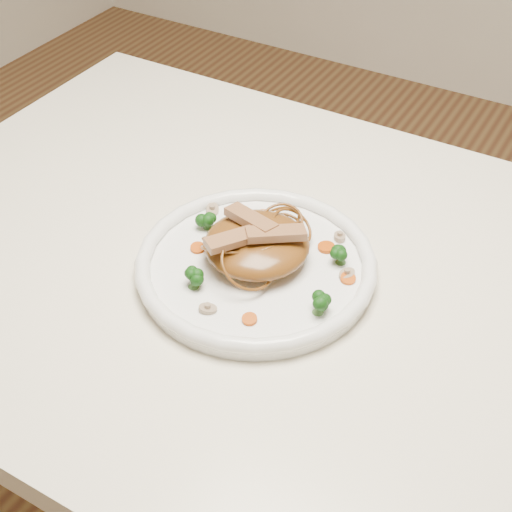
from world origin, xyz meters
The scene contains 19 objects.
table centered at (0.00, 0.00, 0.65)m, with size 1.20×0.80×0.75m.
plate centered at (-0.04, -0.02, 0.76)m, with size 0.31×0.31×0.02m, color white.
noodle_mound centered at (-0.04, -0.01, 0.79)m, with size 0.14×0.14×0.04m, color brown.
chicken_a centered at (-0.02, -0.01, 0.82)m, with size 0.07×0.02×0.01m, color #A4734D.
chicken_b centered at (-0.06, 0.00, 0.82)m, with size 0.08×0.02×0.01m, color #A4734D.
chicken_c centered at (-0.06, -0.05, 0.82)m, with size 0.07×0.02×0.01m, color #A4734D.
broccoli_0 centered at (0.05, 0.03, 0.78)m, with size 0.02×0.02×0.03m, color #13470E, non-canonical shape.
broccoli_1 centered at (-0.13, 0.01, 0.78)m, with size 0.02×0.02×0.03m, color #13470E, non-canonical shape.
broccoli_2 centered at (-0.08, -0.10, 0.78)m, with size 0.03×0.03×0.03m, color #13470E, non-canonical shape.
broccoli_3 centered at (0.07, -0.06, 0.78)m, with size 0.03×0.03×0.03m, color #13470E, non-canonical shape.
carrot_0 centered at (0.02, 0.05, 0.77)m, with size 0.02×0.02×0.01m, color #BD4A06.
carrot_1 centered at (-0.12, -0.04, 0.77)m, with size 0.02×0.02×0.01m, color #BD4A06.
carrot_2 centered at (0.07, 0.01, 0.77)m, with size 0.02×0.02×0.01m, color #BD4A06.
carrot_3 centered at (-0.08, 0.07, 0.77)m, with size 0.02×0.02×0.01m, color #BD4A06.
carrot_4 centered at (0.00, -0.11, 0.77)m, with size 0.02×0.02×0.01m, color #BD4A06.
mushroom_0 centered at (-0.05, -0.12, 0.77)m, with size 0.02×0.02×0.01m, color tan.
mushroom_1 centered at (0.07, 0.01, 0.77)m, with size 0.02×0.02×0.01m, color tan.
mushroom_2 centered at (-0.15, 0.04, 0.77)m, with size 0.02×0.02×0.01m, color tan.
mushroom_3 centered at (0.03, 0.08, 0.77)m, with size 0.02×0.02×0.01m, color tan.
Camera 1 is at (0.31, -0.63, 1.39)m, focal length 51.59 mm.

